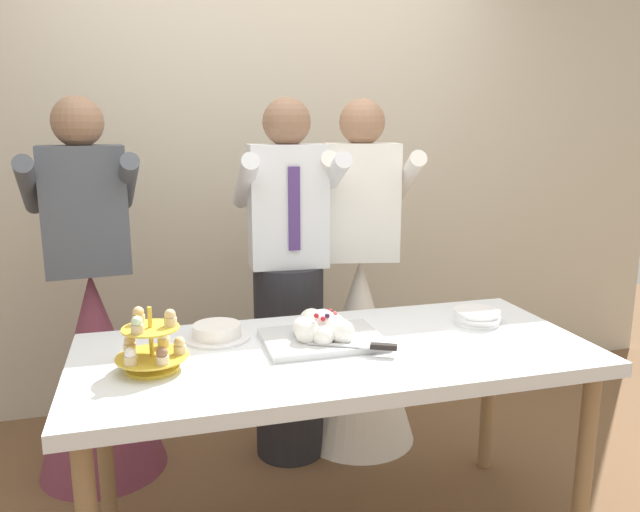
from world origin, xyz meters
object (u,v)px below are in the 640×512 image
(person_groom, at_px, (289,302))
(person_guest, at_px, (96,347))
(dessert_table, at_px, (336,367))
(round_cake, at_px, (217,332))
(person_bride, at_px, (359,326))
(main_cake_tray, at_px, (322,331))
(cupcake_stand, at_px, (152,347))
(plate_stack, at_px, (477,316))

(person_groom, xyz_separation_m, person_guest, (-0.85, 0.09, -0.16))
(dessert_table, distance_m, person_guest, 1.17)
(round_cake, relative_size, person_guest, 0.14)
(person_bride, relative_size, person_guest, 1.00)
(main_cake_tray, relative_size, person_groom, 0.25)
(round_cake, bearing_deg, main_cake_tray, -21.52)
(person_groom, xyz_separation_m, person_bride, (0.36, 0.04, -0.16))
(dessert_table, bearing_deg, person_bride, 64.73)
(person_groom, height_order, person_guest, same)
(main_cake_tray, height_order, person_groom, person_groom)
(main_cake_tray, bearing_deg, person_guest, 139.21)
(cupcake_stand, relative_size, person_bride, 0.14)
(person_groom, height_order, person_bride, same)
(dessert_table, height_order, plate_stack, plate_stack)
(person_groom, bearing_deg, person_bride, 7.03)
(dessert_table, height_order, main_cake_tray, main_cake_tray)
(person_bride, xyz_separation_m, person_guest, (-1.22, 0.05, 0.00))
(cupcake_stand, bearing_deg, dessert_table, 3.06)
(round_cake, xyz_separation_m, person_bride, (0.74, 0.53, -0.22))
(plate_stack, distance_m, person_guest, 1.64)
(dessert_table, height_order, person_groom, person_groom)
(dessert_table, distance_m, cupcake_stand, 0.64)
(dessert_table, height_order, round_cake, round_cake)
(plate_stack, height_order, round_cake, same)
(main_cake_tray, relative_size, person_guest, 0.25)
(cupcake_stand, xyz_separation_m, plate_stack, (1.24, 0.14, -0.05))
(main_cake_tray, xyz_separation_m, person_guest, (-0.84, 0.72, -0.23))
(person_guest, bearing_deg, main_cake_tray, -40.79)
(dessert_table, height_order, cupcake_stand, cupcake_stand)
(person_bride, bearing_deg, plate_stack, -66.80)
(plate_stack, height_order, person_bride, person_bride)
(dessert_table, relative_size, person_bride, 1.08)
(round_cake, xyz_separation_m, person_guest, (-0.48, 0.58, -0.22))
(dessert_table, bearing_deg, person_groom, 91.11)
(person_bride, distance_m, person_guest, 1.22)
(round_cake, distance_m, person_guest, 0.78)
(person_guest, bearing_deg, round_cake, -50.60)
(dessert_table, xyz_separation_m, main_cake_tray, (-0.03, 0.06, 0.12))
(cupcake_stand, distance_m, person_guest, 0.89)
(cupcake_stand, xyz_separation_m, person_groom, (0.61, 0.73, -0.11))
(person_guest, bearing_deg, cupcake_stand, -73.23)
(person_bride, bearing_deg, person_groom, -172.97)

